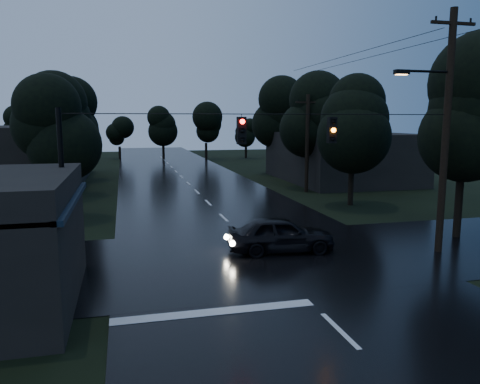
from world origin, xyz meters
name	(u,v)px	position (x,y,z in m)	size (l,w,h in m)	color
main_road	(197,192)	(0.00, 30.00, 0.00)	(12.00, 120.00, 0.02)	black
cross_street	(264,257)	(0.00, 12.00, 0.00)	(60.00, 9.00, 0.02)	black
building_far_right	(340,157)	(14.00, 34.00, 2.20)	(10.00, 14.00, 4.40)	black
building_far_left	(27,154)	(-14.00, 40.00, 2.50)	(10.00, 16.00, 5.00)	black
utility_pole_main	(444,128)	(7.41, 11.00, 5.26)	(3.50, 0.30, 10.00)	black
utility_pole_far	(307,142)	(8.30, 28.00, 3.88)	(2.00, 0.30, 7.50)	black
anchor_pole_left	(63,196)	(-7.50, 11.00, 3.00)	(0.18, 0.18, 6.00)	black
span_signals	(287,129)	(0.56, 10.99, 5.24)	(15.00, 0.37, 1.12)	black
tree_corner_near	(465,111)	(10.00, 13.00, 5.99)	(4.48, 4.48, 9.44)	black
tree_left_a	(56,126)	(-9.00, 22.00, 5.24)	(3.92, 3.92, 8.26)	black
tree_left_b	(62,119)	(-9.60, 30.00, 5.62)	(4.20, 4.20, 8.85)	black
tree_left_c	(69,115)	(-10.20, 40.00, 5.99)	(4.48, 4.48, 9.44)	black
tree_right_a	(353,119)	(9.00, 22.00, 5.62)	(4.20, 4.20, 8.85)	black
tree_right_b	(313,115)	(9.60, 30.00, 5.99)	(4.48, 4.48, 9.44)	black
tree_right_c	(280,112)	(10.20, 40.00, 6.37)	(4.76, 4.76, 10.03)	black
car	(281,234)	(0.94, 12.62, 0.77)	(1.82, 4.52, 1.54)	black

